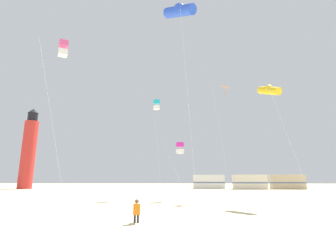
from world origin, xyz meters
name	(u,v)px	position (x,y,z in m)	size (l,w,h in m)	color
kite_flyer_standing	(137,211)	(0.01, 6.56, 0.61)	(0.39, 0.54, 1.16)	orange
kite_box_cyan	(157,105)	(-0.48, 22.60, 10.53)	(1.12, 1.12, 11.12)	silver
kite_tube_gold	(269,90)	(10.21, 15.60, 9.81)	(3.26, 3.60, 10.52)	silver
kite_box_rainbow	(63,49)	(-6.09, 9.76, 11.22)	(2.56, 2.03, 11.82)	silver
kite_box_magenta	(180,148)	(2.21, 20.10, 5.19)	(2.46, 1.96, 5.77)	silver
kite_diamond_orange	(224,92)	(7.11, 20.59, 11.36)	(1.95, 1.95, 12.15)	silver
kite_tube_blue	(179,11)	(2.26, 7.82, 12.70)	(2.30, 2.22, 13.41)	silver
lighthouse_distant	(29,150)	(-29.47, 47.13, 7.84)	(2.80, 2.80, 16.80)	red
rv_van_white	(209,182)	(8.15, 49.73, 1.39)	(6.62, 2.89, 2.80)	white
rv_van_cream	(250,182)	(15.88, 47.27, 1.39)	(6.45, 2.37, 2.80)	beige
rv_van_tan	(287,182)	(23.55, 48.21, 1.39)	(6.57, 2.73, 2.80)	#C6B28C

